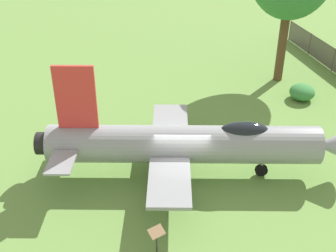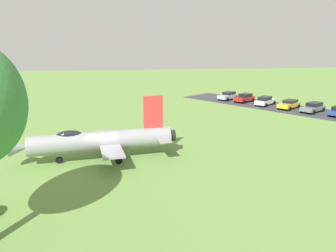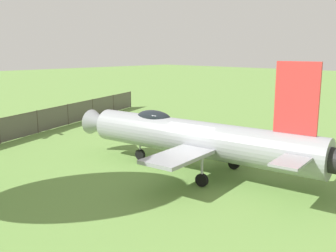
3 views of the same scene
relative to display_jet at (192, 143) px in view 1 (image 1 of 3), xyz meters
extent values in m
plane|color=#668E42|center=(-0.05, 0.37, -1.78)|extent=(200.00, 200.00, 0.00)
cylinder|color=gray|center=(-0.05, 0.37, -0.05)|extent=(3.38, 12.57, 1.76)
cone|color=gray|center=(0.85, -6.39, -0.05)|extent=(1.69, 1.78, 1.49)
cylinder|color=black|center=(-0.90, 6.79, -0.05)|extent=(1.12, 0.73, 1.05)
ellipsoid|color=black|center=(0.31, -2.34, 0.70)|extent=(1.18, 2.30, 0.84)
cube|color=red|center=(-0.67, 5.06, 2.32)|extent=(0.38, 1.80, 2.97)
cube|color=gray|center=(2.41, 1.33, -0.27)|extent=(3.57, 2.20, 0.16)
cube|color=gray|center=(-2.67, 0.65, -0.27)|extent=(3.57, 2.20, 0.16)
cube|color=gray|center=(1.03, 5.79, 0.13)|extent=(1.93, 1.33, 0.10)
cube|color=gray|center=(-2.50, 5.32, 0.13)|extent=(1.93, 1.33, 0.10)
cylinder|color=#A5A8AD|center=(0.44, -3.33, -0.85)|extent=(0.12, 0.12, 1.26)
cylinder|color=black|center=(0.44, -3.33, -1.48)|extent=(0.26, 0.62, 0.60)
cylinder|color=#A5A8AD|center=(1.35, 1.81, -0.85)|extent=(0.12, 0.12, 1.26)
cylinder|color=black|center=(1.35, 1.81, -1.48)|extent=(0.26, 0.62, 0.60)
cylinder|color=#A5A8AD|center=(-1.78, 1.40, -0.85)|extent=(0.12, 0.12, 1.26)
cylinder|color=black|center=(-1.78, 1.40, -1.48)|extent=(0.26, 0.62, 0.60)
cylinder|color=brown|center=(12.04, -4.93, 1.14)|extent=(0.59, 0.59, 5.85)
cylinder|color=#4C4238|center=(14.21, -8.97, -0.93)|extent=(0.08, 0.08, 1.70)
cylinder|color=#4C4238|center=(17.50, -7.74, -0.93)|extent=(0.08, 0.08, 1.70)
cylinder|color=#4C4238|center=(20.79, -6.51, -0.93)|extent=(0.08, 0.08, 1.70)
ellipsoid|color=#387F3D|center=(9.10, -6.21, -1.28)|extent=(1.70, 1.58, 1.00)
cylinder|color=#333333|center=(-5.09, 0.79, -1.33)|extent=(0.06, 0.06, 0.90)
cube|color=olive|center=(-5.09, 0.79, -0.76)|extent=(0.70, 0.71, 0.25)
camera|label=1|loc=(-16.95, -1.36, 10.75)|focal=46.70mm
camera|label=2|loc=(27.98, 2.28, 8.42)|focal=34.46mm
camera|label=3|loc=(14.09, 11.99, 4.26)|focal=40.67mm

